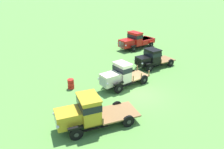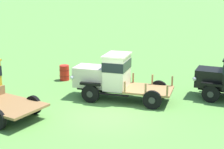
{
  "view_description": "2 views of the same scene",
  "coord_description": "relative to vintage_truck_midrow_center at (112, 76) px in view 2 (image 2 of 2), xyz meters",
  "views": [
    {
      "loc": [
        -15.1,
        -6.43,
        9.04
      ],
      "look_at": [
        0.43,
        2.97,
        1.0
      ],
      "focal_mm": 35.0,
      "sensor_mm": 36.0,
      "label": 1
    },
    {
      "loc": [
        -1.03,
        -13.94,
        5.55
      ],
      "look_at": [
        0.43,
        2.97,
        1.0
      ],
      "focal_mm": 55.0,
      "sensor_mm": 36.0,
      "label": 2
    }
  ],
  "objects": [
    {
      "name": "oil_drum_beside_row",
      "position": [
        -2.5,
        3.59,
        -0.72
      ],
      "size": [
        0.58,
        0.58,
        0.89
      ],
      "color": "red",
      "rests_on": "ground"
    },
    {
      "name": "ground_plane",
      "position": [
        -0.36,
        -2.1,
        -1.17
      ],
      "size": [
        240.0,
        240.0,
        0.0
      ],
      "primitive_type": "plane",
      "color": "#5B9342"
    },
    {
      "name": "vintage_truck_midrow_center",
      "position": [
        0.0,
        0.0,
        0.0
      ],
      "size": [
        5.08,
        3.29,
        2.27
      ],
      "color": "black",
      "rests_on": "ground"
    }
  ]
}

